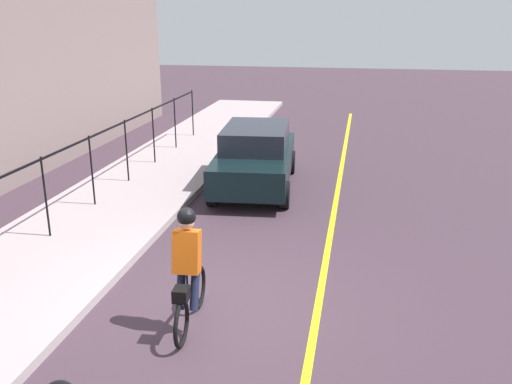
% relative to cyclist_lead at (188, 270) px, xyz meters
% --- Properties ---
extents(ground_plane, '(80.00, 80.00, 0.00)m').
position_rel_cyclist_lead_xyz_m(ground_plane, '(0.51, -0.16, -0.91)').
color(ground_plane, '#3F2E38').
extents(lane_line_centre, '(36.00, 0.12, 0.01)m').
position_rel_cyclist_lead_xyz_m(lane_line_centre, '(0.51, -1.76, -0.91)').
color(lane_line_centre, yellow).
rests_on(lane_line_centre, ground).
extents(sidewalk, '(40.00, 3.20, 0.15)m').
position_rel_cyclist_lead_xyz_m(sidewalk, '(0.51, 3.24, -0.84)').
color(sidewalk, '#A29395').
rests_on(sidewalk, ground).
extents(iron_fence, '(21.14, 0.04, 1.60)m').
position_rel_cyclist_lead_xyz_m(iron_fence, '(1.51, 3.64, 0.43)').
color(iron_fence, black).
rests_on(iron_fence, sidewalk).
extents(cyclist_lead, '(1.71, 0.38, 1.83)m').
position_rel_cyclist_lead_xyz_m(cyclist_lead, '(0.00, 0.00, 0.00)').
color(cyclist_lead, black).
rests_on(cyclist_lead, ground).
extents(parked_sedan_rear, '(4.53, 2.21, 1.58)m').
position_rel_cyclist_lead_xyz_m(parked_sedan_rear, '(6.86, 0.37, -0.09)').
color(parked_sedan_rear, black).
rests_on(parked_sedan_rear, ground).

